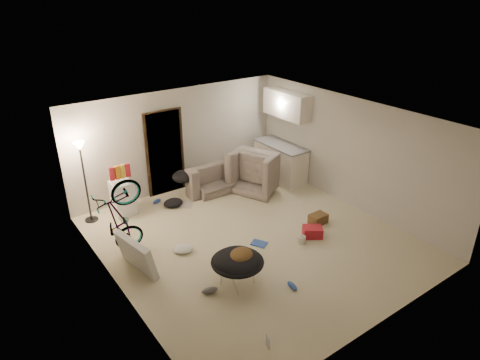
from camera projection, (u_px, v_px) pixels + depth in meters
floor at (252, 239)px, 8.65m from camera, size 5.50×6.00×0.02m
ceiling at (254, 119)px, 7.59m from camera, size 5.50×6.00×0.02m
wall_back at (178, 140)px, 10.34m from camera, size 5.50×0.02×2.50m
wall_front at (385, 259)px, 5.90m from camera, size 5.50×0.02×2.50m
wall_left at (113, 227)px, 6.66m from camera, size 0.02×6.00×2.50m
wall_right at (351, 153)px, 9.58m from camera, size 0.02×6.00×2.50m
doorway at (165, 153)px, 10.20m from camera, size 0.85×0.10×2.04m
door_trim at (165, 153)px, 10.17m from camera, size 0.97×0.04×2.10m
floor_lamp at (82, 165)px, 8.78m from camera, size 0.28×0.28×1.81m
kitchen_counter at (280, 162)px, 11.22m from camera, size 0.60×1.50×0.88m
counter_top at (281, 145)px, 11.03m from camera, size 0.64×1.54×0.04m
kitchen_uppers at (287, 104)px, 10.65m from camera, size 0.38×1.40×0.65m
sofa at (218, 177)px, 10.74m from camera, size 1.88×0.77×0.54m
armchair at (260, 173)px, 10.73m from camera, size 1.41×1.48×0.76m
bicycle at (122, 235)px, 8.02m from camera, size 1.67×0.86×0.93m
book_asset at (270, 350)px, 6.04m from camera, size 0.23×0.19×0.02m
mini_fridge at (123, 198)px, 9.48m from camera, size 0.45×0.45×0.76m
snack_box_0 at (112, 174)px, 9.13m from camera, size 0.11×0.08×0.30m
snack_box_1 at (117, 173)px, 9.19m from camera, size 0.11×0.09×0.30m
snack_box_2 at (123, 171)px, 9.25m from camera, size 0.12×0.10×0.30m
snack_box_3 at (128, 170)px, 9.32m from camera, size 0.11×0.09×0.30m
saucer_chair at (237, 266)px, 7.20m from camera, size 0.90×0.90×0.64m
hoodie at (241, 256)px, 7.12m from camera, size 0.61×0.58×0.22m
sofa_drape at (184, 176)px, 10.13m from camera, size 0.65×0.57×0.28m
tv_box at (136, 255)px, 7.59m from camera, size 0.42×1.02×0.67m
drink_case_a at (318, 219)px, 9.18m from camera, size 0.37×0.27×0.21m
drink_case_b at (313, 232)px, 8.69m from camera, size 0.47×0.45×0.22m
juicer at (302, 239)px, 8.48m from camera, size 0.16×0.16×0.22m
newspaper at (182, 204)px, 10.00m from camera, size 0.63×0.62×0.01m
book_blue at (259, 243)px, 8.47m from camera, size 0.33×0.36×0.03m
book_white at (243, 252)px, 8.23m from camera, size 0.23×0.28×0.02m
shoe_0 at (157, 201)px, 10.04m from camera, size 0.27×0.20×0.09m
shoe_2 at (292, 286)px, 7.25m from camera, size 0.13×0.26×0.09m
shoe_3 at (210, 290)px, 7.13m from camera, size 0.30×0.19×0.10m
clothes_lump_a at (241, 255)px, 8.00m from camera, size 0.56×0.50×0.16m
clothes_lump_b at (173, 203)px, 9.91m from camera, size 0.55×0.51×0.14m
clothes_lump_c at (183, 249)px, 8.23m from camera, size 0.49×0.47×0.12m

